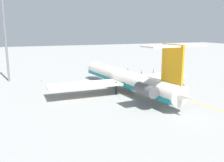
{
  "coord_description": "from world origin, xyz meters",
  "views": [
    {
      "loc": [
        -65.26,
        39.15,
        17.18
      ],
      "look_at": [
        -4.7,
        15.2,
        3.34
      ],
      "focal_mm": 39.16,
      "sensor_mm": 36.0,
      "label": 1
    }
  ],
  "objects_px": {
    "ground_crew_near_tail": "(163,72)",
    "safety_cone_nose": "(41,81)",
    "light_mast": "(5,32)",
    "ground_crew_near_nose": "(128,70)",
    "ground_crew_portside": "(153,70)",
    "main_jetliner": "(128,79)",
    "ground_crew_starboard": "(141,72)"
  },
  "relations": [
    {
      "from": "ground_crew_near_nose",
      "to": "ground_crew_portside",
      "type": "distance_m",
      "value": 10.27
    },
    {
      "from": "main_jetliner",
      "to": "ground_crew_portside",
      "type": "height_order",
      "value": "main_jetliner"
    },
    {
      "from": "ground_crew_portside",
      "to": "ground_crew_starboard",
      "type": "xyz_separation_m",
      "value": [
        -1.53,
        6.27,
        0.0
      ]
    },
    {
      "from": "main_jetliner",
      "to": "safety_cone_nose",
      "type": "xyz_separation_m",
      "value": [
        23.89,
        20.73,
        -3.6
      ]
    },
    {
      "from": "ground_crew_near_tail",
      "to": "safety_cone_nose",
      "type": "relative_size",
      "value": 3.14
    },
    {
      "from": "ground_crew_near_nose",
      "to": "safety_cone_nose",
      "type": "xyz_separation_m",
      "value": [
        -5.5,
        34.6,
        -0.85
      ]
    },
    {
      "from": "main_jetliner",
      "to": "light_mast",
      "type": "distance_m",
      "value": 43.62
    },
    {
      "from": "ground_crew_near_nose",
      "to": "ground_crew_near_tail",
      "type": "height_order",
      "value": "ground_crew_near_nose"
    },
    {
      "from": "ground_crew_near_nose",
      "to": "light_mast",
      "type": "xyz_separation_m",
      "value": [
        -1.08,
        44.63,
        15.25
      ]
    },
    {
      "from": "ground_crew_portside",
      "to": "safety_cone_nose",
      "type": "xyz_separation_m",
      "value": [
        -1.02,
        43.84,
        -0.81
      ]
    },
    {
      "from": "main_jetliner",
      "to": "ground_crew_near_tail",
      "type": "bearing_deg",
      "value": -57.49
    },
    {
      "from": "ground_crew_near_tail",
      "to": "ground_crew_near_nose",
      "type": "bearing_deg",
      "value": 98.66
    },
    {
      "from": "ground_crew_near_nose",
      "to": "ground_crew_starboard",
      "type": "xyz_separation_m",
      "value": [
        -6.01,
        -2.97,
        -0.03
      ]
    },
    {
      "from": "ground_crew_portside",
      "to": "light_mast",
      "type": "height_order",
      "value": "light_mast"
    },
    {
      "from": "ground_crew_portside",
      "to": "ground_crew_near_tail",
      "type": "bearing_deg",
      "value": 90.32
    },
    {
      "from": "ground_crew_near_tail",
      "to": "main_jetliner",
      "type": "bearing_deg",
      "value": -177.87
    },
    {
      "from": "ground_crew_starboard",
      "to": "light_mast",
      "type": "relative_size",
      "value": 0.06
    },
    {
      "from": "ground_crew_near_tail",
      "to": "ground_crew_starboard",
      "type": "relative_size",
      "value": 1.01
    },
    {
      "from": "ground_crew_portside",
      "to": "main_jetliner",
      "type": "bearing_deg",
      "value": 38.24
    },
    {
      "from": "ground_crew_near_nose",
      "to": "ground_crew_near_tail",
      "type": "xyz_separation_m",
      "value": [
        -9.92,
        -10.13,
        -0.03
      ]
    },
    {
      "from": "safety_cone_nose",
      "to": "light_mast",
      "type": "height_order",
      "value": "light_mast"
    },
    {
      "from": "ground_crew_near_nose",
      "to": "light_mast",
      "type": "height_order",
      "value": "light_mast"
    },
    {
      "from": "ground_crew_near_tail",
      "to": "safety_cone_nose",
      "type": "distance_m",
      "value": 44.95
    },
    {
      "from": "safety_cone_nose",
      "to": "light_mast",
      "type": "distance_m",
      "value": 19.47
    },
    {
      "from": "ground_crew_near_nose",
      "to": "ground_crew_starboard",
      "type": "relative_size",
      "value": 1.03
    },
    {
      "from": "light_mast",
      "to": "ground_crew_near_nose",
      "type": "bearing_deg",
      "value": -88.61
    },
    {
      "from": "ground_crew_starboard",
      "to": "safety_cone_nose",
      "type": "xyz_separation_m",
      "value": [
        0.51,
        37.57,
        -0.81
      ]
    },
    {
      "from": "ground_crew_near_nose",
      "to": "light_mast",
      "type": "bearing_deg",
      "value": 27.9
    },
    {
      "from": "ground_crew_starboard",
      "to": "ground_crew_near_nose",
      "type": "bearing_deg",
      "value": -161.19
    },
    {
      "from": "ground_crew_near_nose",
      "to": "ground_crew_portside",
      "type": "height_order",
      "value": "ground_crew_near_nose"
    },
    {
      "from": "ground_crew_near_nose",
      "to": "light_mast",
      "type": "relative_size",
      "value": 0.06
    },
    {
      "from": "ground_crew_near_tail",
      "to": "light_mast",
      "type": "xyz_separation_m",
      "value": [
        8.84,
        54.75,
        15.27
      ]
    }
  ]
}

